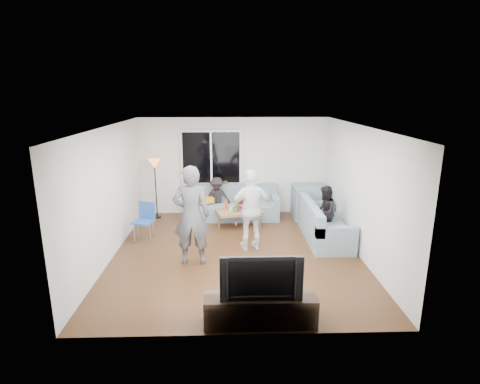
{
  "coord_description": "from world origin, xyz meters",
  "views": [
    {
      "loc": [
        -0.14,
        -7.3,
        3.23
      ],
      "look_at": [
        0.1,
        0.6,
        1.15
      ],
      "focal_mm": 28.42,
      "sensor_mm": 36.0,
      "label": 1
    }
  ],
  "objects_px": {
    "spectator_back": "(217,198)",
    "floor_lamp": "(156,189)",
    "tv_console": "(260,310)",
    "coffee_table": "(239,218)",
    "side_chair": "(143,222)",
    "sofa_back_section": "(234,202)",
    "spectator_right": "(325,212)",
    "sofa_right_section": "(325,221)",
    "player_left": "(191,216)",
    "television": "(261,275)",
    "player_right": "(252,210)"
  },
  "relations": [
    {
      "from": "sofa_right_section",
      "to": "player_left",
      "type": "bearing_deg",
      "value": 111.71
    },
    {
      "from": "coffee_table",
      "to": "floor_lamp",
      "type": "distance_m",
      "value": 2.36
    },
    {
      "from": "coffee_table",
      "to": "player_left",
      "type": "xyz_separation_m",
      "value": [
        -0.97,
        -2.08,
        0.77
      ]
    },
    {
      "from": "floor_lamp",
      "to": "player_left",
      "type": "height_order",
      "value": "player_left"
    },
    {
      "from": "tv_console",
      "to": "floor_lamp",
      "type": "bearing_deg",
      "value": 115.7
    },
    {
      "from": "television",
      "to": "floor_lamp",
      "type": "bearing_deg",
      "value": 115.7
    },
    {
      "from": "floor_lamp",
      "to": "television",
      "type": "height_order",
      "value": "floor_lamp"
    },
    {
      "from": "coffee_table",
      "to": "tv_console",
      "type": "xyz_separation_m",
      "value": [
        0.18,
        -4.14,
        0.02
      ]
    },
    {
      "from": "sofa_back_section",
      "to": "television",
      "type": "bearing_deg",
      "value": -86.46
    },
    {
      "from": "side_chair",
      "to": "television",
      "type": "xyz_separation_m",
      "value": [
        2.35,
        -3.26,
        0.34
      ]
    },
    {
      "from": "sofa_back_section",
      "to": "player_left",
      "type": "bearing_deg",
      "value": -107.49
    },
    {
      "from": "spectator_back",
      "to": "floor_lamp",
      "type": "bearing_deg",
      "value": 178.51
    },
    {
      "from": "sofa_right_section",
      "to": "spectator_back",
      "type": "distance_m",
      "value": 2.94
    },
    {
      "from": "coffee_table",
      "to": "sofa_right_section",
      "type": "bearing_deg",
      "value": -26.11
    },
    {
      "from": "spectator_back",
      "to": "tv_console",
      "type": "relative_size",
      "value": 0.69
    },
    {
      "from": "spectator_right",
      "to": "spectator_back",
      "type": "relative_size",
      "value": 1.1
    },
    {
      "from": "sofa_right_section",
      "to": "player_left",
      "type": "xyz_separation_m",
      "value": [
        -2.87,
        -1.14,
        0.54
      ]
    },
    {
      "from": "player_left",
      "to": "spectator_back",
      "type": "xyz_separation_m",
      "value": [
        0.4,
        2.74,
        -0.42
      ]
    },
    {
      "from": "player_left",
      "to": "tv_console",
      "type": "bearing_deg",
      "value": 119.69
    },
    {
      "from": "spectator_back",
      "to": "sofa_right_section",
      "type": "bearing_deg",
      "value": -31.66
    },
    {
      "from": "sofa_right_section",
      "to": "player_left",
      "type": "height_order",
      "value": "player_left"
    },
    {
      "from": "coffee_table",
      "to": "side_chair",
      "type": "bearing_deg",
      "value": -157.78
    },
    {
      "from": "floor_lamp",
      "to": "tv_console",
      "type": "bearing_deg",
      "value": -64.3
    },
    {
      "from": "sofa_back_section",
      "to": "spectator_back",
      "type": "relative_size",
      "value": 2.1
    },
    {
      "from": "side_chair",
      "to": "player_right",
      "type": "bearing_deg",
      "value": 6.59
    },
    {
      "from": "sofa_right_section",
      "to": "spectator_right",
      "type": "xyz_separation_m",
      "value": [
        0.0,
        0.11,
        0.18
      ]
    },
    {
      "from": "sofa_right_section",
      "to": "tv_console",
      "type": "xyz_separation_m",
      "value": [
        -1.72,
        -3.21,
        -0.2
      ]
    },
    {
      "from": "sofa_back_section",
      "to": "television",
      "type": "xyz_separation_m",
      "value": [
        0.3,
        -4.77,
        0.34
      ]
    },
    {
      "from": "coffee_table",
      "to": "spectator_back",
      "type": "height_order",
      "value": "spectator_back"
    },
    {
      "from": "coffee_table",
      "to": "spectator_right",
      "type": "bearing_deg",
      "value": -23.46
    },
    {
      "from": "tv_console",
      "to": "sofa_right_section",
      "type": "bearing_deg",
      "value": 61.74
    },
    {
      "from": "spectator_back",
      "to": "player_right",
      "type": "bearing_deg",
      "value": -68.24
    },
    {
      "from": "player_right",
      "to": "tv_console",
      "type": "bearing_deg",
      "value": 76.84
    },
    {
      "from": "player_right",
      "to": "tv_console",
      "type": "distance_m",
      "value": 2.8
    },
    {
      "from": "spectator_back",
      "to": "television",
      "type": "bearing_deg",
      "value": -80.03
    },
    {
      "from": "sofa_back_section",
      "to": "spectator_back",
      "type": "distance_m",
      "value": 0.47
    },
    {
      "from": "sofa_back_section",
      "to": "tv_console",
      "type": "xyz_separation_m",
      "value": [
        0.3,
        -4.77,
        -0.2
      ]
    },
    {
      "from": "sofa_right_section",
      "to": "spectator_back",
      "type": "relative_size",
      "value": 1.82
    },
    {
      "from": "floor_lamp",
      "to": "player_left",
      "type": "distance_m",
      "value": 3.06
    },
    {
      "from": "floor_lamp",
      "to": "tv_console",
      "type": "height_order",
      "value": "floor_lamp"
    },
    {
      "from": "sofa_back_section",
      "to": "player_right",
      "type": "distance_m",
      "value": 2.12
    },
    {
      "from": "player_left",
      "to": "television",
      "type": "distance_m",
      "value": 2.37
    },
    {
      "from": "sofa_back_section",
      "to": "coffee_table",
      "type": "relative_size",
      "value": 2.09
    },
    {
      "from": "tv_console",
      "to": "coffee_table",
      "type": "bearing_deg",
      "value": 92.47
    },
    {
      "from": "spectator_back",
      "to": "television",
      "type": "xyz_separation_m",
      "value": [
        0.75,
        -4.8,
        0.22
      ]
    },
    {
      "from": "sofa_right_section",
      "to": "spectator_right",
      "type": "bearing_deg",
      "value": 0.0
    },
    {
      "from": "spectator_back",
      "to": "tv_console",
      "type": "xyz_separation_m",
      "value": [
        0.75,
        -4.8,
        -0.33
      ]
    },
    {
      "from": "side_chair",
      "to": "floor_lamp",
      "type": "distance_m",
      "value": 1.65
    },
    {
      "from": "television",
      "to": "spectator_right",
      "type": "bearing_deg",
      "value": 62.52
    },
    {
      "from": "floor_lamp",
      "to": "player_right",
      "type": "relative_size",
      "value": 0.91
    }
  ]
}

